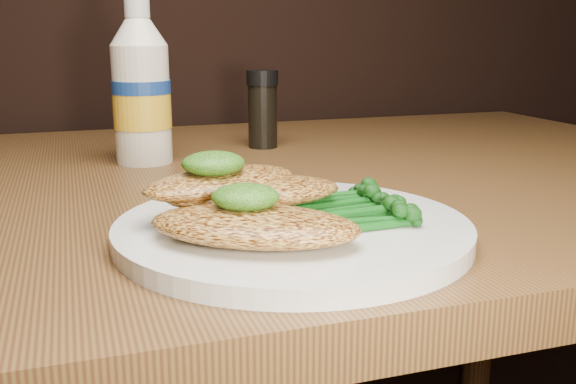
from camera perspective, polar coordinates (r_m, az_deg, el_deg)
name	(u,v)px	position (r m, az deg, el deg)	size (l,w,h in m)	color
plate	(293,230)	(0.52, 0.42, -3.29)	(0.28, 0.28, 0.01)	white
chicken_front	(254,226)	(0.46, -2.94, -2.93)	(0.15, 0.08, 0.02)	gold
chicken_mid	(254,192)	(0.52, -2.97, -0.02)	(0.14, 0.07, 0.02)	gold
chicken_back	(221,182)	(0.53, -5.79, 0.84)	(0.14, 0.07, 0.02)	gold
pesto_front	(245,197)	(0.47, -3.71, -0.43)	(0.05, 0.04, 0.02)	#0B3608
pesto_back	(213,163)	(0.52, -6.51, 2.48)	(0.05, 0.05, 0.02)	#0B3608
broccolini_bundle	(336,203)	(0.53, 4.15, -0.96)	(0.14, 0.11, 0.02)	#125616
mayo_bottle	(141,82)	(0.82, -12.65, 9.33)	(0.07, 0.07, 0.20)	white
pepper_grinder	(263,109)	(0.91, -2.21, 7.19)	(0.04, 0.04, 0.11)	black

